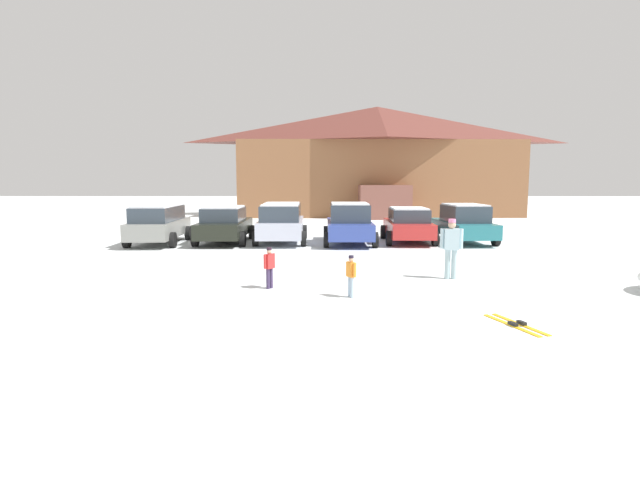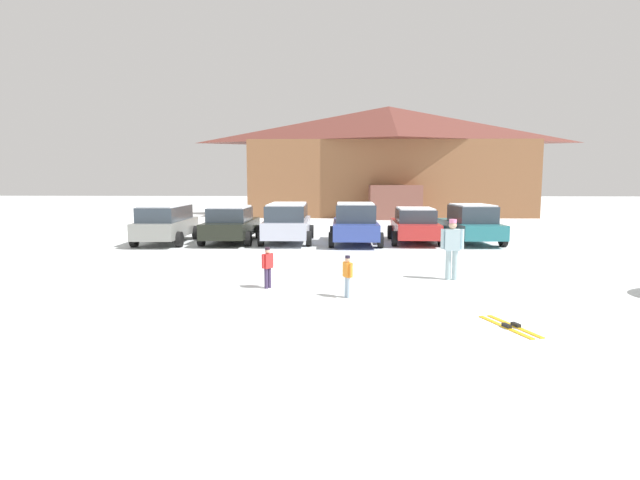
# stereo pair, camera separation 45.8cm
# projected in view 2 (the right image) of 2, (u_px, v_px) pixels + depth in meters

# --- Properties ---
(ground) EXTENTS (160.00, 160.00, 0.00)m
(ground) POSITION_uv_depth(u_px,v_px,m) (360.00, 345.00, 8.26)
(ground) COLOR silver
(ski_lodge) EXTENTS (21.93, 10.15, 8.50)m
(ski_lodge) POSITION_uv_depth(u_px,v_px,m) (388.00, 160.00, 39.44)
(ski_lodge) COLOR brown
(ski_lodge) RESTS_ON ground
(parked_grey_wagon) EXTENTS (2.20, 4.53, 1.68)m
(parked_grey_wagon) POSITION_uv_depth(u_px,v_px,m) (166.00, 222.00, 21.68)
(parked_grey_wagon) COLOR gray
(parked_grey_wagon) RESTS_ON ground
(parked_black_sedan) EXTENTS (2.21, 4.57, 1.61)m
(parked_black_sedan) POSITION_uv_depth(u_px,v_px,m) (231.00, 224.00, 21.96)
(parked_black_sedan) COLOR black
(parked_black_sedan) RESTS_ON ground
(parked_silver_wagon) EXTENTS (2.29, 4.72, 1.72)m
(parked_silver_wagon) POSITION_uv_depth(u_px,v_px,m) (288.00, 221.00, 22.03)
(parked_silver_wagon) COLOR #B2B7CB
(parked_silver_wagon) RESTS_ON ground
(parked_blue_hatchback) EXTENTS (2.22, 4.42, 1.77)m
(parked_blue_hatchback) POSITION_uv_depth(u_px,v_px,m) (355.00, 223.00, 21.44)
(parked_blue_hatchback) COLOR #2F4293
(parked_blue_hatchback) RESTS_ON ground
(parked_red_sedan) EXTENTS (2.24, 4.26, 1.54)m
(parked_red_sedan) POSITION_uv_depth(u_px,v_px,m) (415.00, 225.00, 21.82)
(parked_red_sedan) COLOR #B12726
(parked_red_sedan) RESTS_ON ground
(parked_teal_hatchback) EXTENTS (2.30, 4.54, 1.70)m
(parked_teal_hatchback) POSITION_uv_depth(u_px,v_px,m) (471.00, 224.00, 21.74)
(parked_teal_hatchback) COLOR #246E77
(parked_teal_hatchback) RESTS_ON ground
(skier_adult_in_blue_parka) EXTENTS (0.62, 0.29, 1.67)m
(skier_adult_in_blue_parka) POSITION_uv_depth(u_px,v_px,m) (452.00, 246.00, 13.61)
(skier_adult_in_blue_parka) COLOR #9EBBC1
(skier_adult_in_blue_parka) RESTS_ON ground
(skier_child_in_red_jacket) EXTENTS (0.27, 0.33, 1.05)m
(skier_child_in_red_jacket) POSITION_uv_depth(u_px,v_px,m) (268.00, 265.00, 12.58)
(skier_child_in_red_jacket) COLOR #3A2E4F
(skier_child_in_red_jacket) RESTS_ON ground
(skier_child_in_orange_jacket) EXTENTS (0.23, 0.34, 0.99)m
(skier_child_in_orange_jacket) POSITION_uv_depth(u_px,v_px,m) (348.00, 274.00, 11.56)
(skier_child_in_orange_jacket) COLOR #9CB5CA
(skier_child_in_orange_jacket) RESTS_ON ground
(pair_of_skis) EXTENTS (0.77, 1.54, 0.08)m
(pair_of_skis) POSITION_uv_depth(u_px,v_px,m) (510.00, 326.00, 9.27)
(pair_of_skis) COLOR #EDAF15
(pair_of_skis) RESTS_ON ground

